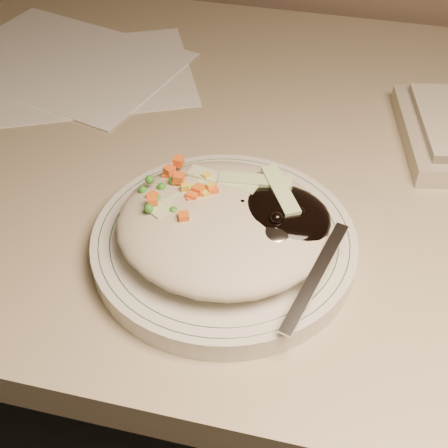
# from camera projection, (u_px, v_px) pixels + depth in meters

# --- Properties ---
(desk) EXTENTS (1.40, 0.70, 0.74)m
(desk) POSITION_uv_depth(u_px,v_px,m) (323.00, 275.00, 0.83)
(desk) COLOR tan
(desk) RESTS_ON ground
(plate) EXTENTS (0.25, 0.25, 0.02)m
(plate) POSITION_uv_depth(u_px,v_px,m) (224.00, 244.00, 0.58)
(plate) COLOR silver
(plate) RESTS_ON desk
(plate_rim) EXTENTS (0.23, 0.23, 0.00)m
(plate_rim) POSITION_uv_depth(u_px,v_px,m) (224.00, 237.00, 0.57)
(plate_rim) COLOR #144723
(plate_rim) RESTS_ON plate
(meal) EXTENTS (0.21, 0.19, 0.05)m
(meal) POSITION_uv_depth(u_px,v_px,m) (228.00, 221.00, 0.56)
(meal) COLOR #BDB499
(meal) RESTS_ON plate
(papers) EXTENTS (0.38, 0.33, 0.00)m
(papers) POSITION_uv_depth(u_px,v_px,m) (71.00, 68.00, 0.83)
(papers) COLOR white
(papers) RESTS_ON desk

